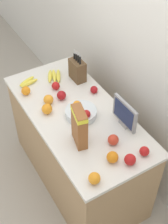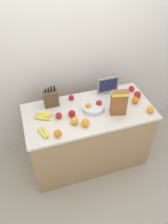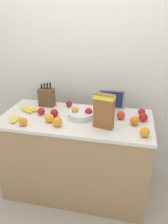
% 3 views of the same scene
% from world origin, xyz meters
% --- Properties ---
extents(ground_plane, '(14.00, 14.00, 0.00)m').
position_xyz_m(ground_plane, '(0.00, 0.00, 0.00)').
color(ground_plane, '#B2A899').
extents(wall_back, '(9.00, 0.06, 2.60)m').
position_xyz_m(wall_back, '(0.00, 0.57, 1.30)').
color(wall_back, silver).
rests_on(wall_back, ground_plane).
extents(counter, '(1.49, 0.72, 0.89)m').
position_xyz_m(counter, '(0.00, 0.00, 0.44)').
color(counter, tan).
rests_on(counter, ground_plane).
extents(knife_block, '(0.17, 0.10, 0.30)m').
position_xyz_m(knife_block, '(-0.39, 0.23, 0.99)').
color(knife_block, brown).
rests_on(knife_block, counter).
extents(small_monitor, '(0.27, 0.03, 0.23)m').
position_xyz_m(small_monitor, '(0.32, 0.24, 1.01)').
color(small_monitor, gray).
rests_on(small_monitor, counter).
extents(cereal_box, '(0.19, 0.11, 0.31)m').
position_xyz_m(cereal_box, '(0.29, -0.14, 1.06)').
color(cereal_box, brown).
rests_on(cereal_box, counter).
extents(fruit_bowl, '(0.26, 0.26, 0.11)m').
position_xyz_m(fruit_bowl, '(0.06, 0.01, 0.92)').
color(fruit_bowl, silver).
rests_on(fruit_bowl, counter).
extents(banana_bunch_left, '(0.23, 0.19, 0.04)m').
position_xyz_m(banana_bunch_left, '(-0.51, 0.06, 0.90)').
color(banana_bunch_left, yellow).
rests_on(banana_bunch_left, counter).
extents(banana_bunch_right, '(0.12, 0.19, 0.04)m').
position_xyz_m(banana_bunch_right, '(-0.55, -0.19, 0.90)').
color(banana_bunch_right, yellow).
rests_on(banana_bunch_right, counter).
extents(apple_rightmost, '(0.07, 0.07, 0.07)m').
position_xyz_m(apple_rightmost, '(-0.35, -0.01, 0.92)').
color(apple_rightmost, red).
rests_on(apple_rightmost, counter).
extents(apple_leftmost, '(0.08, 0.08, 0.08)m').
position_xyz_m(apple_leftmost, '(0.44, 0.06, 0.93)').
color(apple_leftmost, red).
rests_on(apple_leftmost, counter).
extents(apple_front, '(0.07, 0.07, 0.07)m').
position_xyz_m(apple_front, '(0.64, 0.20, 0.92)').
color(apple_front, red).
rests_on(apple_front, counter).
extents(apple_near_bananas, '(0.08, 0.08, 0.08)m').
position_xyz_m(apple_near_bananas, '(0.65, 0.06, 0.93)').
color(apple_near_bananas, red).
rests_on(apple_near_bananas, counter).
extents(apple_by_knife_block, '(0.08, 0.08, 0.08)m').
position_xyz_m(apple_by_knife_block, '(-0.21, -0.03, 0.93)').
color(apple_by_knife_block, '#A31419').
rests_on(apple_by_knife_block, counter).
extents(apple_middle, '(0.07, 0.07, 0.07)m').
position_xyz_m(apple_middle, '(-0.14, 0.26, 0.92)').
color(apple_middle, '#A31419').
rests_on(apple_middle, counter).
extents(orange_back_center, '(0.08, 0.08, 0.08)m').
position_xyz_m(orange_back_center, '(0.57, -0.03, 0.93)').
color(orange_back_center, orange).
rests_on(orange_back_center, counter).
extents(orange_by_cereal, '(0.08, 0.08, 0.08)m').
position_xyz_m(orange_by_cereal, '(-0.21, -0.15, 0.93)').
color(orange_by_cereal, orange).
rests_on(orange_by_cereal, counter).
extents(orange_front_center, '(0.09, 0.09, 0.09)m').
position_xyz_m(orange_front_center, '(-0.11, -0.21, 0.93)').
color(orange_front_center, orange).
rests_on(orange_front_center, counter).
extents(orange_mid_right, '(0.08, 0.08, 0.08)m').
position_xyz_m(orange_mid_right, '(0.65, -0.23, 0.93)').
color(orange_mid_right, orange).
rests_on(orange_mid_right, counter).
extents(orange_front_left, '(0.08, 0.08, 0.08)m').
position_xyz_m(orange_front_left, '(-0.42, -0.26, 0.93)').
color(orange_front_left, orange).
rests_on(orange_front_left, counter).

